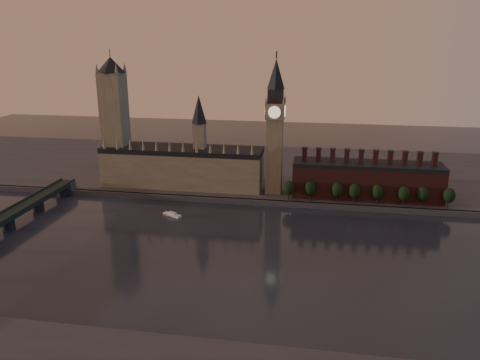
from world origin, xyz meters
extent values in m
plane|color=black|center=(0.00, 0.00, 0.00)|extent=(900.00, 900.00, 0.00)
cube|color=#45454A|center=(0.00, 90.00, 2.00)|extent=(900.00, 4.00, 4.00)
cube|color=#45454A|center=(0.00, 180.00, 2.00)|extent=(900.00, 180.00, 4.00)
cube|color=gray|center=(-65.00, 115.00, 18.00)|extent=(130.00, 30.00, 28.00)
cube|color=black|center=(-65.00, 115.00, 34.00)|extent=(130.00, 30.00, 4.00)
cube|color=gray|center=(-50.00, 115.00, 44.00)|extent=(9.00, 9.00, 24.00)
cone|color=black|center=(-50.00, 115.00, 67.00)|extent=(12.00, 12.00, 22.00)
cone|color=gray|center=(-124.00, 101.00, 41.00)|extent=(2.60, 2.60, 10.00)
cone|color=gray|center=(-113.27, 101.00, 41.00)|extent=(2.60, 2.60, 10.00)
cone|color=gray|center=(-102.55, 101.00, 41.00)|extent=(2.60, 2.60, 10.00)
cone|color=gray|center=(-91.82, 101.00, 41.00)|extent=(2.60, 2.60, 10.00)
cone|color=gray|center=(-81.09, 101.00, 41.00)|extent=(2.60, 2.60, 10.00)
cone|color=gray|center=(-70.36, 101.00, 41.00)|extent=(2.60, 2.60, 10.00)
cone|color=gray|center=(-59.64, 101.00, 41.00)|extent=(2.60, 2.60, 10.00)
cone|color=gray|center=(-48.91, 101.00, 41.00)|extent=(2.60, 2.60, 10.00)
cone|color=gray|center=(-38.18, 101.00, 41.00)|extent=(2.60, 2.60, 10.00)
cone|color=gray|center=(-27.45, 101.00, 41.00)|extent=(2.60, 2.60, 10.00)
cone|color=gray|center=(-16.73, 101.00, 41.00)|extent=(2.60, 2.60, 10.00)
cone|color=gray|center=(-6.00, 101.00, 41.00)|extent=(2.60, 2.60, 10.00)
cube|color=gray|center=(-120.00, 115.00, 49.00)|extent=(18.00, 18.00, 90.00)
cone|color=black|center=(-120.00, 115.00, 100.00)|extent=(24.00, 24.00, 12.00)
cylinder|color=#232326|center=(-120.00, 115.00, 106.00)|extent=(0.50, 0.50, 12.00)
cone|color=gray|center=(-128.00, 107.00, 98.00)|extent=(3.00, 3.00, 8.00)
cone|color=gray|center=(-112.00, 107.00, 98.00)|extent=(3.00, 3.00, 8.00)
cone|color=gray|center=(-128.00, 123.00, 98.00)|extent=(3.00, 3.00, 8.00)
cone|color=gray|center=(-112.00, 123.00, 98.00)|extent=(3.00, 3.00, 8.00)
cube|color=gray|center=(10.00, 110.00, 33.00)|extent=(12.00, 12.00, 58.00)
cube|color=gray|center=(10.00, 110.00, 68.00)|extent=(14.00, 14.00, 12.00)
cube|color=#232326|center=(10.00, 110.00, 79.00)|extent=(11.00, 11.00, 10.00)
cone|color=black|center=(10.00, 110.00, 95.00)|extent=(13.00, 13.00, 22.00)
cylinder|color=#232326|center=(10.00, 110.00, 108.50)|extent=(1.00, 1.00, 5.00)
cylinder|color=beige|center=(10.00, 102.80, 68.00)|extent=(9.00, 0.50, 9.00)
cylinder|color=beige|center=(10.00, 117.20, 68.00)|extent=(9.00, 0.50, 9.00)
cylinder|color=beige|center=(2.80, 110.00, 68.00)|extent=(0.50, 9.00, 9.00)
cylinder|color=beige|center=(17.20, 110.00, 68.00)|extent=(0.50, 9.00, 9.00)
cone|color=gray|center=(3.50, 103.50, 77.00)|extent=(2.00, 2.00, 6.00)
cone|color=gray|center=(16.50, 103.50, 77.00)|extent=(2.00, 2.00, 6.00)
cone|color=gray|center=(3.50, 116.50, 77.00)|extent=(2.00, 2.00, 6.00)
cone|color=gray|center=(16.50, 116.50, 77.00)|extent=(2.00, 2.00, 6.00)
cube|color=#562620|center=(80.00, 110.00, 16.00)|extent=(110.00, 25.00, 24.00)
cube|color=black|center=(80.00, 110.00, 29.50)|extent=(110.00, 25.00, 3.00)
cube|color=#562620|center=(33.00, 110.00, 35.50)|extent=(3.50, 3.50, 9.00)
cube|color=#232326|center=(33.00, 110.00, 40.50)|extent=(4.20, 4.20, 1.00)
cube|color=#562620|center=(43.44, 110.00, 35.50)|extent=(3.50, 3.50, 9.00)
cube|color=#232326|center=(43.44, 110.00, 40.50)|extent=(4.20, 4.20, 1.00)
cube|color=#562620|center=(53.89, 110.00, 35.50)|extent=(3.50, 3.50, 9.00)
cube|color=#232326|center=(53.89, 110.00, 40.50)|extent=(4.20, 4.20, 1.00)
cube|color=#562620|center=(64.33, 110.00, 35.50)|extent=(3.50, 3.50, 9.00)
cube|color=#232326|center=(64.33, 110.00, 40.50)|extent=(4.20, 4.20, 1.00)
cube|color=#562620|center=(74.78, 110.00, 35.50)|extent=(3.50, 3.50, 9.00)
cube|color=#232326|center=(74.78, 110.00, 40.50)|extent=(4.20, 4.20, 1.00)
cube|color=#562620|center=(85.22, 110.00, 35.50)|extent=(3.50, 3.50, 9.00)
cube|color=#232326|center=(85.22, 110.00, 40.50)|extent=(4.20, 4.20, 1.00)
cube|color=#562620|center=(95.67, 110.00, 35.50)|extent=(3.50, 3.50, 9.00)
cube|color=#232326|center=(95.67, 110.00, 40.50)|extent=(4.20, 4.20, 1.00)
cube|color=#562620|center=(106.11, 110.00, 35.50)|extent=(3.50, 3.50, 9.00)
cube|color=#232326|center=(106.11, 110.00, 40.50)|extent=(4.20, 4.20, 1.00)
cube|color=#562620|center=(116.56, 110.00, 35.50)|extent=(3.50, 3.50, 9.00)
cube|color=#232326|center=(116.56, 110.00, 40.50)|extent=(4.20, 4.20, 1.00)
cube|color=#562620|center=(127.00, 110.00, 35.50)|extent=(3.50, 3.50, 9.00)
cube|color=#232326|center=(127.00, 110.00, 40.50)|extent=(4.20, 4.20, 1.00)
cylinder|color=black|center=(22.92, 93.80, 7.00)|extent=(0.80, 0.80, 6.00)
ellipsoid|color=black|center=(22.92, 93.80, 13.50)|extent=(8.60, 8.60, 10.75)
cylinder|color=black|center=(38.44, 94.64, 7.00)|extent=(0.80, 0.80, 6.00)
ellipsoid|color=black|center=(38.44, 94.64, 13.50)|extent=(8.60, 8.60, 10.75)
cylinder|color=black|center=(58.36, 95.18, 7.00)|extent=(0.80, 0.80, 6.00)
ellipsoid|color=black|center=(58.36, 95.18, 13.50)|extent=(8.60, 8.60, 10.75)
cylinder|color=black|center=(70.58, 94.35, 7.00)|extent=(0.80, 0.80, 6.00)
ellipsoid|color=black|center=(70.58, 94.35, 13.50)|extent=(8.60, 8.60, 10.75)
cylinder|color=black|center=(86.69, 94.85, 7.00)|extent=(0.80, 0.80, 6.00)
ellipsoid|color=black|center=(86.69, 94.85, 13.50)|extent=(8.60, 8.60, 10.75)
cylinder|color=black|center=(105.23, 94.31, 7.00)|extent=(0.80, 0.80, 6.00)
ellipsoid|color=black|center=(105.23, 94.31, 13.50)|extent=(8.60, 8.60, 10.75)
cylinder|color=black|center=(118.08, 95.43, 7.00)|extent=(0.80, 0.80, 6.00)
ellipsoid|color=black|center=(118.08, 95.43, 13.50)|extent=(8.60, 8.60, 10.75)
cylinder|color=black|center=(135.85, 94.78, 7.00)|extent=(0.80, 0.80, 6.00)
ellipsoid|color=black|center=(135.85, 94.78, 13.50)|extent=(8.60, 8.60, 10.75)
cube|color=#45454A|center=(-155.00, 90.00, 7.00)|extent=(14.00, 8.00, 6.00)
cylinder|color=#232326|center=(-155.00, 17.00, 3.88)|extent=(8.00, 8.00, 7.75)
cylinder|color=#232326|center=(-155.00, 51.00, 3.88)|extent=(8.00, 8.00, 7.75)
cylinder|color=#232326|center=(-155.00, 85.00, 3.88)|extent=(8.00, 8.00, 7.75)
cube|color=silver|center=(-56.50, 57.24, 0.81)|extent=(14.54, 9.30, 1.61)
cube|color=silver|center=(-56.50, 57.24, 2.22)|extent=(6.75, 5.17, 1.21)
camera|label=1|loc=(41.26, -237.85, 121.18)|focal=35.00mm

